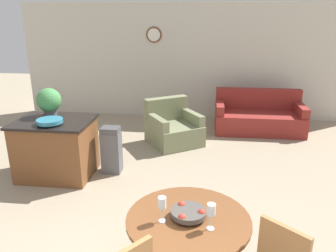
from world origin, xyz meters
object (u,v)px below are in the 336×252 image
at_px(wine_glass_left, 162,204).
at_px(kitchen_island, 56,148).
at_px(wine_glass_right, 211,211).
at_px(trash_bin, 111,150).
at_px(potted_plant, 49,101).
at_px(teal_bowl, 50,121).
at_px(armchair, 173,129).
at_px(dining_table, 188,234).
at_px(fruit_bowl, 188,213).
at_px(couch, 258,117).

height_order(wine_glass_left, kitchen_island, wine_glass_left).
relative_size(wine_glass_right, trash_bin, 0.30).
bearing_deg(potted_plant, trash_bin, 0.44).
height_order(teal_bowl, potted_plant, potted_plant).
height_order(wine_glass_left, teal_bowl, teal_bowl).
xyz_separation_m(teal_bowl, potted_plant, (-0.18, 0.40, 0.19)).
xyz_separation_m(teal_bowl, trash_bin, (0.76, 0.41, -0.58)).
distance_m(potted_plant, armchair, 2.41).
bearing_deg(dining_table, trash_bin, 120.85).
xyz_separation_m(wine_glass_left, potted_plant, (-2.06, 2.30, 0.23)).
bearing_deg(dining_table, wine_glass_right, -35.22).
xyz_separation_m(wine_glass_right, teal_bowl, (-2.28, 1.96, 0.04)).
distance_m(fruit_bowl, wine_glass_left, 0.26).
distance_m(wine_glass_left, trash_bin, 2.63).
height_order(wine_glass_right, teal_bowl, teal_bowl).
distance_m(dining_table, potted_plant, 3.24).
xyz_separation_m(dining_table, wine_glass_right, (0.19, -0.13, 0.34)).
xyz_separation_m(wine_glass_left, kitchen_island, (-1.93, 2.11, -0.46)).
bearing_deg(trash_bin, wine_glass_right, -57.27).
bearing_deg(kitchen_island, couch, 36.61).
distance_m(dining_table, fruit_bowl, 0.22).
distance_m(kitchen_island, armchair, 2.29).
xyz_separation_m(dining_table, couch, (1.26, 4.56, -0.28)).
distance_m(dining_table, trash_bin, 2.61).
distance_m(fruit_bowl, kitchen_island, 2.97).
xyz_separation_m(wine_glass_left, trash_bin, (-1.12, 2.31, -0.54)).
bearing_deg(fruit_bowl, kitchen_island, 136.49).
bearing_deg(armchair, dining_table, -115.47).
height_order(couch, armchair, couch).
xyz_separation_m(wine_glass_right, couch, (1.08, 4.69, -0.62)).
xyz_separation_m(dining_table, fruit_bowl, (-0.00, -0.00, 0.22)).
bearing_deg(wine_glass_right, fruit_bowl, 145.12).
bearing_deg(teal_bowl, wine_glass_left, -45.35).
xyz_separation_m(kitchen_island, potted_plant, (-0.13, 0.20, 0.69)).
distance_m(kitchen_island, trash_bin, 0.84).
relative_size(wine_glass_left, trash_bin, 0.30).
height_order(fruit_bowl, wine_glass_left, wine_glass_left).
distance_m(fruit_bowl, wine_glass_right, 0.26).
relative_size(wine_glass_left, kitchen_island, 0.20).
bearing_deg(trash_bin, couch, 41.81).
xyz_separation_m(kitchen_island, trash_bin, (0.81, 0.20, -0.08)).
relative_size(wine_glass_right, potted_plant, 0.52).
bearing_deg(teal_bowl, dining_table, -41.12).
bearing_deg(trash_bin, wine_glass_left, -64.12).
xyz_separation_m(wine_glass_right, trash_bin, (-1.52, 2.37, -0.54)).
bearing_deg(couch, teal_bowl, -140.64).
bearing_deg(fruit_bowl, couch, 74.51).
height_order(teal_bowl, trash_bin, teal_bowl).
bearing_deg(wine_glass_left, potted_plant, 131.78).
bearing_deg(couch, trash_bin, -138.00).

